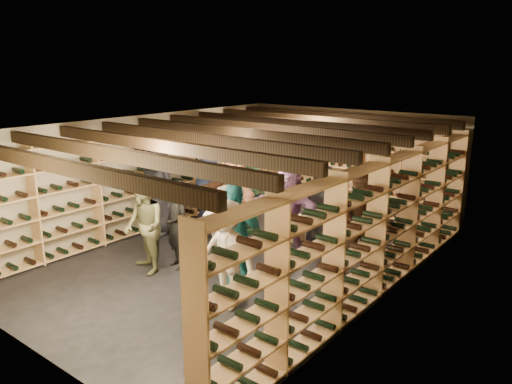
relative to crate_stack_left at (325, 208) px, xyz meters
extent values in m
plane|color=black|center=(-0.17, -2.65, -0.34)|extent=(8.00, 8.00, 0.00)
cube|color=tan|center=(-0.17, 1.35, 0.86)|extent=(5.50, 0.02, 2.40)
cube|color=tan|center=(-0.17, -6.65, 0.86)|extent=(5.50, 0.02, 2.40)
cube|color=tan|center=(-2.92, -2.65, 0.86)|extent=(0.02, 8.00, 2.40)
cube|color=tan|center=(2.58, -2.65, 0.86)|extent=(0.02, 8.00, 2.40)
cube|color=beige|center=(-0.17, -2.65, 2.06)|extent=(5.50, 8.00, 0.01)
cube|color=black|center=(-0.17, -6.15, 1.92)|extent=(5.40, 0.12, 0.18)
cube|color=black|center=(-0.17, -5.28, 1.92)|extent=(5.40, 0.12, 0.18)
cube|color=black|center=(-0.17, -4.40, 1.92)|extent=(5.40, 0.12, 0.18)
cube|color=black|center=(-0.17, -3.53, 1.92)|extent=(5.40, 0.12, 0.18)
cube|color=black|center=(-0.17, -2.65, 1.92)|extent=(5.40, 0.12, 0.18)
cube|color=black|center=(-0.17, -1.78, 1.92)|extent=(5.40, 0.12, 0.18)
cube|color=black|center=(-0.17, -0.90, 1.92)|extent=(5.40, 0.12, 0.18)
cube|color=black|center=(-0.17, -0.03, 1.92)|extent=(5.40, 0.12, 0.18)
cube|color=black|center=(-0.17, 0.85, 1.92)|extent=(5.40, 0.12, 0.18)
cube|color=tan|center=(-2.74, -2.65, 0.73)|extent=(0.32, 7.50, 2.15)
cube|color=tan|center=(2.40, -2.65, 0.73)|extent=(0.32, 7.50, 2.15)
cube|color=tan|center=(-0.17, 1.18, 0.73)|extent=(4.70, 0.30, 2.15)
cube|color=tan|center=(0.00, 0.00, -0.25)|extent=(0.52, 0.37, 0.17)
cube|color=tan|center=(0.00, 0.00, -0.08)|extent=(0.52, 0.37, 0.17)
cube|color=tan|center=(0.00, 0.00, 0.09)|extent=(0.52, 0.37, 0.17)
cube|color=tan|center=(0.00, 0.00, 0.26)|extent=(0.52, 0.37, 0.17)
cube|color=tan|center=(0.00, -1.34, -0.25)|extent=(0.54, 0.40, 0.17)
cube|color=tan|center=(0.00, -1.34, -0.08)|extent=(0.54, 0.40, 0.17)
cube|color=tan|center=(0.00, -1.34, 0.09)|extent=(0.54, 0.40, 0.17)
cube|color=tan|center=(0.68, 0.26, -0.25)|extent=(0.56, 0.44, 0.17)
imported|color=black|center=(-2.35, -2.73, 0.60)|extent=(0.94, 0.64, 1.87)
imported|color=black|center=(-0.71, -3.75, 0.43)|extent=(0.64, 0.51, 1.54)
imported|color=brown|center=(-0.99, -4.23, 0.47)|extent=(0.96, 0.86, 1.62)
imported|color=#C1AE98|center=(0.91, -4.33, 0.47)|extent=(1.09, 0.68, 1.62)
imported|color=#1E7179|center=(0.66, -3.85, 0.53)|extent=(1.10, 0.67, 1.75)
imported|color=brown|center=(-0.69, -2.31, 0.61)|extent=(1.84, 1.01, 1.89)
imported|color=#1D2642|center=(-1.61, -2.01, 0.46)|extent=(0.91, 0.74, 1.60)
imported|color=slate|center=(0.17, -3.58, 0.44)|extent=(0.66, 0.55, 1.55)
imported|color=#4A2E1F|center=(2.01, -2.26, 0.56)|extent=(1.07, 0.97, 1.80)
imported|color=beige|center=(-2.18, -1.35, 0.47)|extent=(1.17, 0.87, 1.63)
imported|color=#274C2E|center=(-0.97, -1.51, 0.57)|extent=(1.14, 0.68, 1.83)
imported|color=#8F5C8E|center=(0.43, -2.08, 0.52)|extent=(1.61, 0.54, 1.72)
imported|color=#2E2E32|center=(0.72, -1.38, 0.47)|extent=(0.92, 0.76, 1.62)
camera|label=1|loc=(5.33, -9.25, 3.09)|focal=35.00mm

